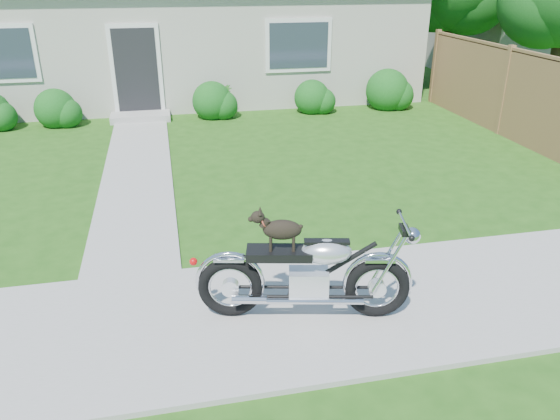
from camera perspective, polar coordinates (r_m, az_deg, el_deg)
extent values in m
plane|color=#235114|center=(5.90, -0.78, -10.82)|extent=(80.00, 80.00, 0.00)
cube|color=#9E9B93|center=(5.89, -0.78, -10.66)|extent=(24.00, 2.20, 0.04)
cube|color=#9E9B93|center=(10.33, -14.64, 4.21)|extent=(1.20, 8.00, 0.03)
cube|color=beige|center=(16.88, -9.35, 17.29)|extent=(12.00, 6.00, 3.00)
cube|color=black|center=(13.93, -14.74, 13.61)|extent=(1.00, 0.06, 2.10)
cube|color=#9E9B93|center=(13.78, -14.35, 9.41)|extent=(1.40, 0.70, 0.16)
cube|color=#2D3847|center=(14.26, 1.95, 16.81)|extent=(1.70, 0.05, 1.30)
cube|color=#9C7546|center=(13.00, 22.42, 11.24)|extent=(0.08, 6.50, 1.80)
cube|color=#9C7546|center=(15.73, 15.88, 14.23)|extent=(0.12, 0.12, 1.90)
cube|color=#9C7546|center=(12.99, 22.45, 11.46)|extent=(0.12, 0.12, 1.90)
cube|color=#9C7546|center=(12.85, 23.07, 15.22)|extent=(0.08, 6.50, 0.08)
cylinder|color=#3D2B1C|center=(15.92, 26.78, 13.69)|extent=(0.28, 0.28, 2.41)
cylinder|color=#3D2B1C|center=(17.65, 17.06, 16.25)|extent=(0.28, 0.28, 2.62)
sphere|color=#165518|center=(14.08, 3.35, 11.65)|extent=(0.89, 0.89, 0.89)
sphere|color=#165518|center=(14.72, 11.14, 12.15)|extent=(1.11, 1.11, 1.11)
sphere|color=#165518|center=(13.63, -7.11, 11.22)|extent=(0.96, 0.96, 0.96)
sphere|color=#165518|center=(13.80, -22.42, 9.73)|extent=(0.93, 0.93, 0.93)
imported|color=#205A18|center=(13.71, -5.88, 11.25)|extent=(0.61, 0.61, 0.77)
torus|color=black|center=(5.71, 10.10, -8.02)|extent=(0.68, 0.25, 0.67)
torus|color=black|center=(5.66, -5.21, -8.05)|extent=(0.68, 0.25, 0.67)
cube|color=silver|center=(5.61, 3.01, -7.67)|extent=(0.44, 0.32, 0.30)
ellipsoid|color=silver|center=(5.44, 4.88, -4.34)|extent=(0.56, 0.39, 0.26)
cube|color=black|center=(5.43, -0.09, -4.52)|extent=(0.69, 0.40, 0.09)
cube|color=silver|center=(5.54, 10.35, -5.03)|extent=(0.32, 0.20, 0.03)
cube|color=silver|center=(5.48, -5.34, -5.04)|extent=(0.32, 0.20, 0.03)
cylinder|color=silver|center=(5.41, 12.94, -1.47)|extent=(0.16, 0.59, 0.03)
sphere|color=silver|center=(5.48, 13.64, -2.60)|extent=(0.20, 0.20, 0.17)
cylinder|color=silver|center=(5.57, 3.03, -9.51)|extent=(1.09, 0.30, 0.06)
ellipsoid|color=black|center=(5.31, 0.23, -2.07)|extent=(0.41, 0.26, 0.20)
sphere|color=black|center=(5.26, -2.34, -0.74)|extent=(0.15, 0.15, 0.12)
cylinder|color=black|center=(5.41, -0.96, -3.14)|extent=(0.04, 0.04, 0.16)
cylinder|color=black|center=(5.33, -0.98, -3.58)|extent=(0.04, 0.04, 0.16)
cylinder|color=black|center=(5.41, 1.42, -3.15)|extent=(0.04, 0.04, 0.16)
cylinder|color=black|center=(5.33, 1.44, -3.59)|extent=(0.04, 0.04, 0.16)
torus|color=#A33E2B|center=(5.28, -1.72, -1.29)|extent=(0.08, 0.12, 0.10)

